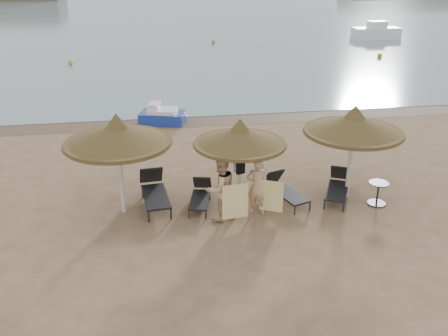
# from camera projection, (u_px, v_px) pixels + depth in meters

# --- Properties ---
(ground) EXTENTS (160.00, 160.00, 0.00)m
(ground) POSITION_uv_depth(u_px,v_px,m) (227.00, 225.00, 13.79)
(ground) COLOR #8F7252
(ground) RESTS_ON ground
(wet_sand_strip) EXTENTS (200.00, 1.60, 0.01)m
(wet_sand_strip) POSITION_uv_depth(u_px,v_px,m) (193.00, 121.00, 22.31)
(wet_sand_strip) COLOR brown
(wet_sand_strip) RESTS_ON ground
(palapa_left) EXTENTS (3.00, 3.00, 2.98)m
(palapa_left) POSITION_uv_depth(u_px,v_px,m) (117.00, 135.00, 13.57)
(palapa_left) COLOR silver
(palapa_left) RESTS_ON ground
(palapa_center) EXTENTS (2.70, 2.70, 2.68)m
(palapa_center) POSITION_uv_depth(u_px,v_px,m) (240.00, 137.00, 14.13)
(palapa_center) COLOR silver
(palapa_center) RESTS_ON ground
(palapa_right) EXTENTS (2.95, 2.95, 2.92)m
(palapa_right) POSITION_uv_depth(u_px,v_px,m) (354.00, 125.00, 14.53)
(palapa_right) COLOR silver
(palapa_right) RESTS_ON ground
(lounger_far_left) EXTENTS (0.89, 2.14, 0.93)m
(lounger_far_left) POSITION_uv_depth(u_px,v_px,m) (154.00, 190.00, 14.85)
(lounger_far_left) COLOR #2A2B32
(lounger_far_left) RESTS_ON ground
(lounger_near_left) EXTENTS (0.86, 1.68, 0.72)m
(lounger_near_left) POSITION_uv_depth(u_px,v_px,m) (201.00, 195.00, 14.79)
(lounger_near_left) COLOR #2A2B32
(lounger_near_left) RESTS_ON ground
(lounger_near_right) EXTENTS (1.14, 1.87, 0.80)m
(lounger_near_right) POSITION_uv_depth(u_px,v_px,m) (284.00, 189.00, 15.07)
(lounger_near_right) COLOR #2A2B32
(lounger_near_right) RESTS_ON ground
(lounger_far_right) EXTENTS (1.35, 1.90, 0.82)m
(lounger_far_right) POSITION_uv_depth(u_px,v_px,m) (338.00, 186.00, 15.29)
(lounger_far_right) COLOR #2A2B32
(lounger_far_right) RESTS_ON ground
(side_table) EXTENTS (0.58, 0.58, 0.70)m
(side_table) POSITION_uv_depth(u_px,v_px,m) (378.00, 194.00, 14.84)
(side_table) COLOR #2A2B32
(side_table) RESTS_ON ground
(person_left) EXTENTS (1.21, 1.05, 2.22)m
(person_left) POSITION_uv_depth(u_px,v_px,m) (221.00, 184.00, 13.66)
(person_left) COLOR tan
(person_left) RESTS_ON ground
(person_right) EXTENTS (1.05, 0.83, 1.99)m
(person_right) POSITION_uv_depth(u_px,v_px,m) (258.00, 182.00, 14.02)
(person_right) COLOR tan
(person_right) RESTS_ON ground
(towel_left) EXTENTS (0.73, 0.10, 1.03)m
(towel_left) POSITION_uv_depth(u_px,v_px,m) (235.00, 202.00, 13.55)
(towel_left) COLOR yellow
(towel_left) RESTS_ON ground
(towel_right) EXTENTS (0.61, 0.32, 0.94)m
(towel_right) POSITION_uv_depth(u_px,v_px,m) (271.00, 196.00, 13.98)
(towel_right) COLOR yellow
(towel_right) RESTS_ON ground
(bag_patterned) EXTENTS (0.28, 0.12, 0.35)m
(bag_patterned) POSITION_uv_depth(u_px,v_px,m) (238.00, 166.00, 14.68)
(bag_patterned) COLOR silver
(bag_patterned) RESTS_ON ground
(bag_dark) EXTENTS (0.27, 0.18, 0.37)m
(bag_dark) POSITION_uv_depth(u_px,v_px,m) (241.00, 168.00, 14.34)
(bag_dark) COLOR black
(bag_dark) RESTS_ON ground
(pedal_boat) EXTENTS (2.17, 1.63, 0.90)m
(pedal_boat) POSITION_uv_depth(u_px,v_px,m) (162.00, 116.00, 21.98)
(pedal_boat) COLOR #1B379D
(pedal_boat) RESTS_ON ground
(buoy_left) EXTENTS (0.33, 0.33, 0.33)m
(buoy_left) POSITION_uv_depth(u_px,v_px,m) (71.00, 63.00, 33.47)
(buoy_left) COLOR gold
(buoy_left) RESTS_ON ground
(buoy_mid) EXTENTS (0.33, 0.33, 0.33)m
(buoy_mid) POSITION_uv_depth(u_px,v_px,m) (213.00, 42.00, 41.44)
(buoy_mid) COLOR gold
(buoy_mid) RESTS_ON ground
(buoy_right) EXTENTS (0.37, 0.37, 0.37)m
(buoy_right) POSITION_uv_depth(u_px,v_px,m) (380.00, 56.00, 35.63)
(buoy_right) COLOR gold
(buoy_right) RESTS_ON ground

